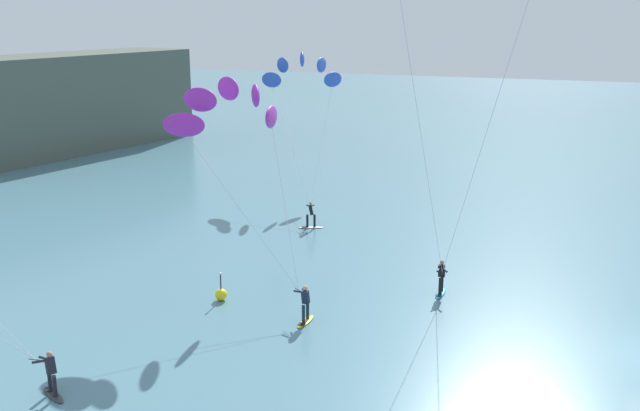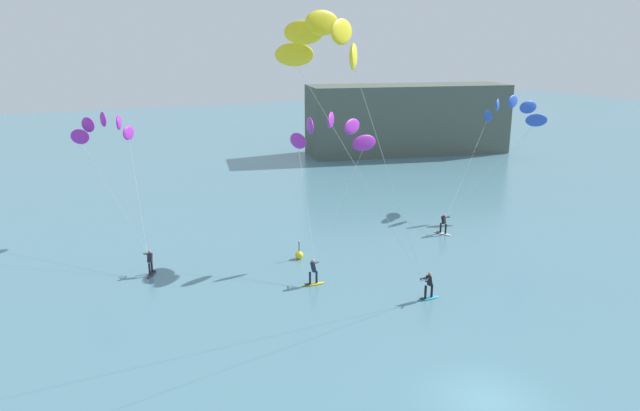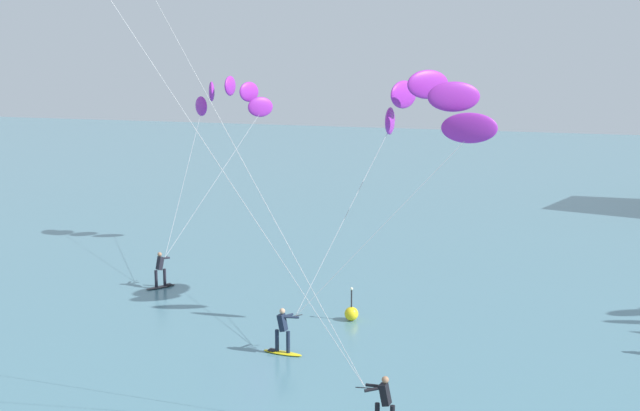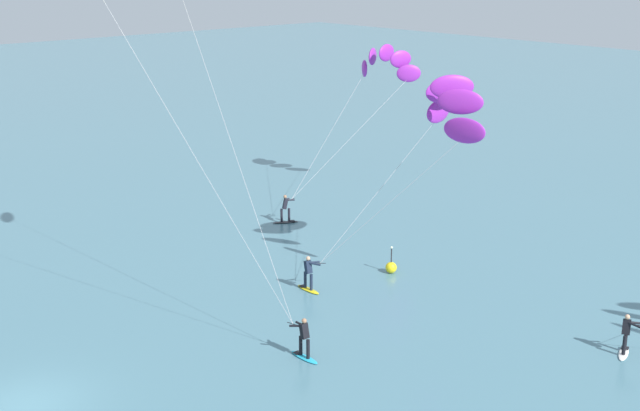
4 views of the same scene
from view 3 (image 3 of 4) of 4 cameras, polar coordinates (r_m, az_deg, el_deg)
The scene contains 3 objects.
kitesurfer_far_out at distance 31.36m, azimuth 7.20°, elevation 6.46°, with size 7.39×7.85×9.97m.
kitesurfer_downwind at distance 45.55m, azimuth -6.48°, elevation 7.11°, with size 4.77×11.07×9.58m.
marker_buoy at distance 33.04m, azimuth 2.21°, elevation -7.54°, with size 0.56×0.56×1.38m.
Camera 3 is at (9.99, -10.77, 10.08)m, focal length 45.76 mm.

